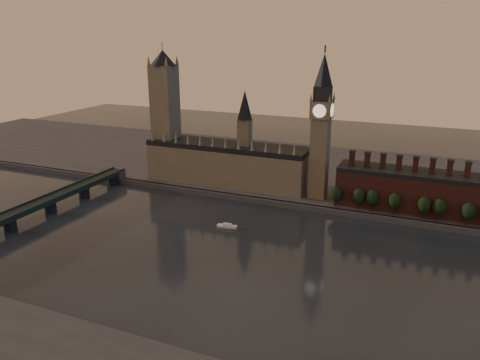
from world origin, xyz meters
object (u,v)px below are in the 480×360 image
(big_ben, at_px, (321,125))
(river_boat, at_px, (227,226))
(victoria_tower, at_px, (165,110))
(westminster_bridge, at_px, (27,212))

(big_ben, height_order, river_boat, big_ben)
(victoria_tower, relative_size, westminster_bridge, 0.54)
(westminster_bridge, relative_size, river_boat, 15.16)
(victoria_tower, relative_size, river_boat, 8.19)
(westminster_bridge, bearing_deg, big_ben, 34.33)
(westminster_bridge, distance_m, river_boat, 131.23)
(big_ben, distance_m, westminster_bridge, 205.83)
(victoria_tower, height_order, river_boat, victoria_tower)
(victoria_tower, xyz_separation_m, big_ben, (130.00, -5.00, -2.26))
(westminster_bridge, bearing_deg, river_boat, 19.31)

